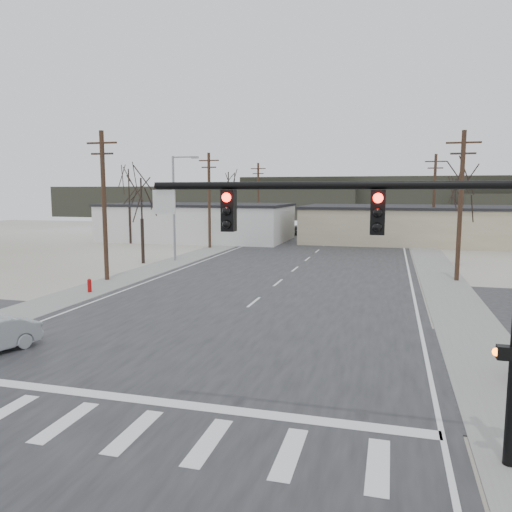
{
  "coord_description": "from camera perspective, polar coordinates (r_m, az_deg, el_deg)",
  "views": [
    {
      "loc": [
        7.1,
        -17.67,
        6.08
      ],
      "look_at": [
        0.15,
        7.91,
        2.6
      ],
      "focal_mm": 35.0,
      "sensor_mm": 36.0,
      "label": 1
    }
  ],
  "objects": [
    {
      "name": "hill_center",
      "position": [
        113.95,
        19.29,
        6.27
      ],
      "size": [
        80.0,
        18.0,
        9.0
      ],
      "primitive_type": "cube",
      "color": "#333026",
      "rests_on": "ground"
    },
    {
      "name": "hill_left",
      "position": [
        117.5,
        -5.84,
        6.18
      ],
      "size": [
        70.0,
        18.0,
        7.0
      ],
      "primitive_type": "cube",
      "color": "#333026",
      "rests_on": "ground"
    },
    {
      "name": "streetlight_main",
      "position": [
        43.53,
        -9.14,
        6.08
      ],
      "size": [
        2.4,
        0.25,
        9.0
      ],
      "color": "gray",
      "rests_on": "ground"
    },
    {
      "name": "main_road",
      "position": [
        33.97,
        2.89,
        -2.8
      ],
      "size": [
        18.0,
        110.0,
        0.05
      ],
      "primitive_type": "cube",
      "color": "black",
      "rests_on": "ground"
    },
    {
      "name": "tree_left_mid",
      "position": [
        59.3,
        -14.32,
        7.44
      ],
      "size": [
        3.96,
        3.96,
        8.82
      ],
      "color": "#2E201C",
      "rests_on": "ground"
    },
    {
      "name": "tree_left_near",
      "position": [
        42.7,
        -12.96,
        6.15
      ],
      "size": [
        3.3,
        3.3,
        7.35
      ],
      "color": "#2E201C",
      "rests_on": "ground"
    },
    {
      "name": "upole_right_b",
      "position": [
        57.84,
        19.68,
        6.2
      ],
      "size": [
        2.2,
        0.3,
        10.0
      ],
      "color": "#402C1D",
      "rests_on": "ground"
    },
    {
      "name": "upole_left_c",
      "position": [
        53.04,
        -5.37,
        6.52
      ],
      "size": [
        2.2,
        0.3,
        10.0
      ],
      "color": "#402C1D",
      "rests_on": "ground"
    },
    {
      "name": "upole_left_d",
      "position": [
        72.11,
        0.25,
        6.8
      ],
      "size": [
        2.2,
        0.3,
        10.0
      ],
      "color": "#402C1D",
      "rests_on": "ground"
    },
    {
      "name": "cross_road",
      "position": [
        19.98,
        -6.48,
        -10.23
      ],
      "size": [
        90.0,
        10.0,
        0.04
      ],
      "primitive_type": "cube",
      "color": "black",
      "rests_on": "ground"
    },
    {
      "name": "building_right_far",
      "position": [
        61.86,
        17.89,
        3.48
      ],
      "size": [
        26.3,
        14.3,
        4.3
      ],
      "color": "#C4BA96",
      "rests_on": "ground"
    },
    {
      "name": "traffic_signal_mast",
      "position": [
        11.58,
        19.02,
        0.09
      ],
      "size": [
        8.95,
        0.43,
        7.2
      ],
      "color": "black",
      "rests_on": "ground"
    },
    {
      "name": "upole_right_a",
      "position": [
        35.95,
        22.34,
        5.56
      ],
      "size": [
        2.2,
        0.3,
        10.0
      ],
      "color": "#402C1D",
      "rests_on": "ground"
    },
    {
      "name": "ground",
      "position": [
        19.99,
        -6.48,
        -10.28
      ],
      "size": [
        140.0,
        140.0,
        0.0
      ],
      "primitive_type": "plane",
      "color": "silver",
      "rests_on": "ground"
    },
    {
      "name": "building_left_far",
      "position": [
        62.24,
        -6.64,
        3.91
      ],
      "size": [
        22.3,
        12.3,
        4.5
      ],
      "color": "silver",
      "rests_on": "ground"
    },
    {
      "name": "fire_hydrant",
      "position": [
        31.46,
        -18.5,
        -3.22
      ],
      "size": [
        0.24,
        0.24,
        0.87
      ],
      "color": "#A50C0C",
      "rests_on": "ground"
    },
    {
      "name": "tree_left_far",
      "position": [
        67.07,
        -3.17,
        7.64
      ],
      "size": [
        3.96,
        3.96,
        8.82
      ],
      "color": "#2E201C",
      "rests_on": "ground"
    },
    {
      "name": "sidewalk_left",
      "position": [
        42.06,
        -9.87,
        -0.9
      ],
      "size": [
        3.0,
        90.0,
        0.06
      ],
      "primitive_type": "cube",
      "color": "gray",
      "rests_on": "ground"
    },
    {
      "name": "sidewalk_right",
      "position": [
        38.31,
        20.25,
        -2.07
      ],
      "size": [
        3.0,
        90.0,
        0.06
      ],
      "primitive_type": "cube",
      "color": "gray",
      "rests_on": "ground"
    },
    {
      "name": "car_far_b",
      "position": [
        69.04,
        4.69,
        2.94
      ],
      "size": [
        2.76,
        3.82,
        1.21
      ],
      "primitive_type": "imported",
      "rotation": [
        0.0,
        0.0,
        0.42
      ],
      "color": "black",
      "rests_on": "main_road"
    },
    {
      "name": "tree_right_mid",
      "position": [
        44.0,
        22.41,
        6.73
      ],
      "size": [
        3.74,
        3.74,
        8.33
      ],
      "color": "#2E201C",
      "rests_on": "ground"
    },
    {
      "name": "car_far_a",
      "position": [
        61.2,
        14.55,
        2.24
      ],
      "size": [
        2.23,
        4.93,
        1.4
      ],
      "primitive_type": "imported",
      "rotation": [
        0.0,
        0.0,
        3.2
      ],
      "color": "black",
      "rests_on": "main_road"
    },
    {
      "name": "tree_right_far",
      "position": [
        70.12,
        21.81,
        6.54
      ],
      "size": [
        3.52,
        3.52,
        7.84
      ],
      "color": "#2E201C",
      "rests_on": "ground"
    },
    {
      "name": "upole_left_b",
      "position": [
        35.03,
        -16.97,
        5.75
      ],
      "size": [
        2.2,
        0.3,
        10.0
      ],
      "color": "#402C1D",
      "rests_on": "ground"
    }
  ]
}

